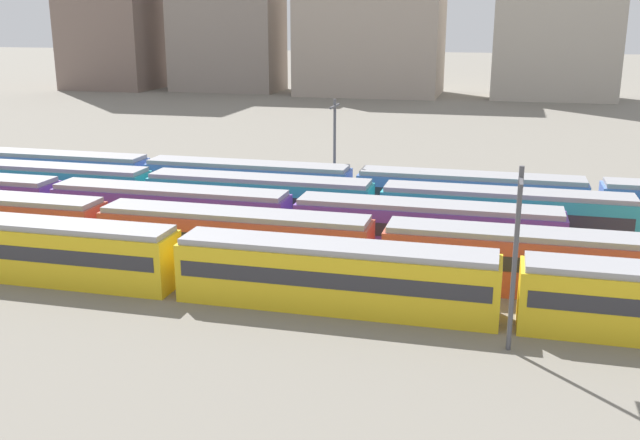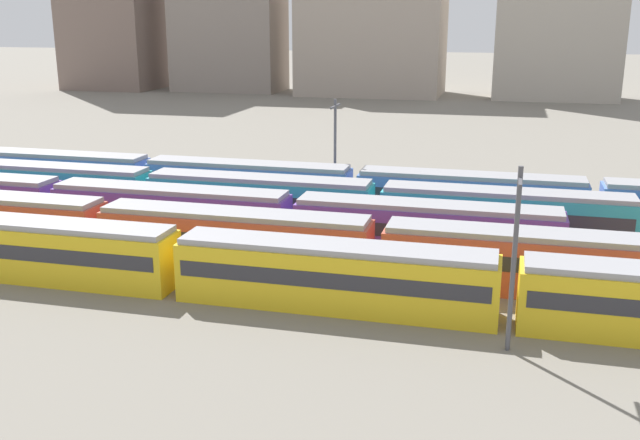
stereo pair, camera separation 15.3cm
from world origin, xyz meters
TOP-DOWN VIEW (x-y plane):
  - ground_plane at (0.00, 10.40)m, footprint 600.00×600.00m
  - train_track_0 at (37.57, 0.00)m, footprint 112.50×3.06m
  - train_track_1 at (20.18, 5.20)m, footprint 55.80×3.06m
  - train_track_2 at (13.17, 10.40)m, footprint 55.80×3.06m
  - train_track_3 at (27.76, 15.60)m, footprint 74.70×3.06m
  - train_track_4 at (34.36, 20.80)m, footprint 93.60×3.06m
  - catenary_pole_0 at (37.63, -3.17)m, footprint 0.24×3.20m
  - catenary_pole_1 at (22.57, 23.52)m, footprint 0.24×3.20m
  - distant_building_1 at (-23.09, 115.92)m, footprint 23.13×13.62m
  - distant_building_2 at (8.69, 115.92)m, footprint 29.12×19.30m

SIDE VIEW (x-z plane):
  - ground_plane at x=0.00m, z-range 0.00..0.00m
  - train_track_1 at x=20.18m, z-range 0.03..3.78m
  - train_track_2 at x=13.17m, z-range 0.03..3.78m
  - train_track_0 at x=37.57m, z-range 0.03..3.78m
  - train_track_3 at x=27.76m, z-range 0.03..3.78m
  - train_track_4 at x=34.36m, z-range 0.03..3.78m
  - catenary_pole_1 at x=22.57m, z-range 0.53..9.57m
  - catenary_pole_0 at x=37.63m, z-range 0.54..9.73m
  - distant_building_1 at x=-23.09m, z-range 0.00..31.41m
  - distant_building_2 at x=8.69m, z-range 0.00..31.95m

